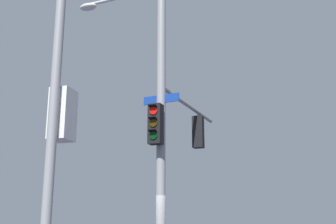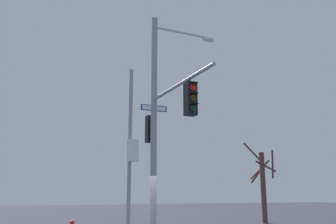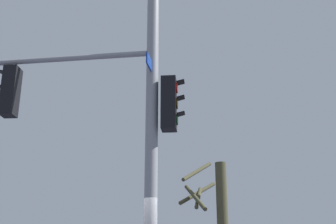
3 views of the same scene
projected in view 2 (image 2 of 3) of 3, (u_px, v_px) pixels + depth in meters
main_signal_pole_assembly at (162, 112)px, 13.85m from camera, size 5.21×3.46×9.08m
secondary_pole_assembly at (131, 149)px, 17.78m from camera, size 0.72×0.51×8.16m
bare_tree_behind_pole at (263, 183)px, 22.28m from camera, size 1.92×2.04×4.93m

